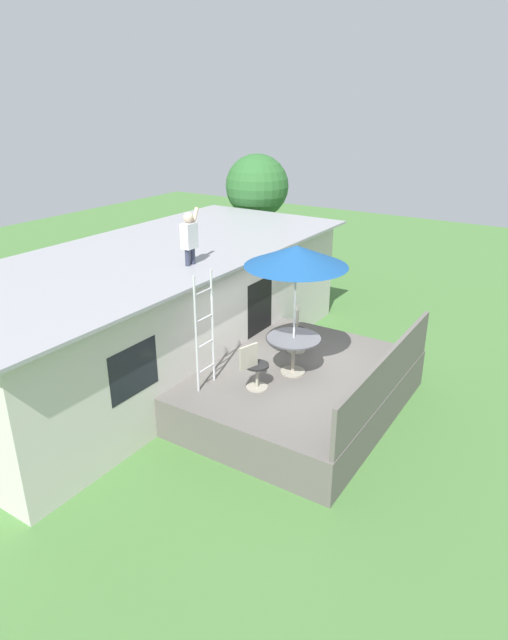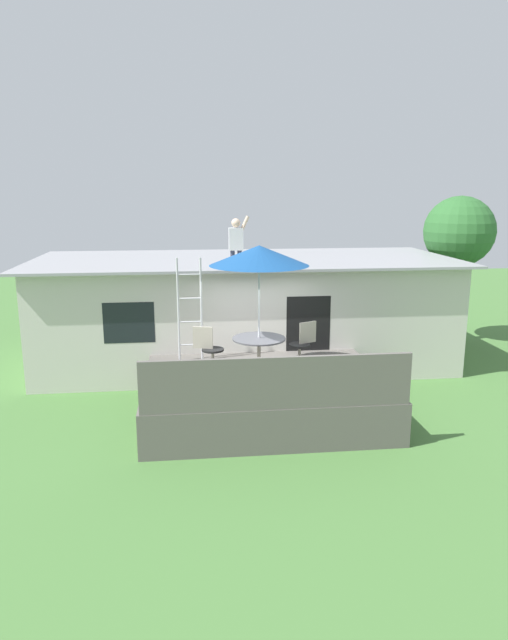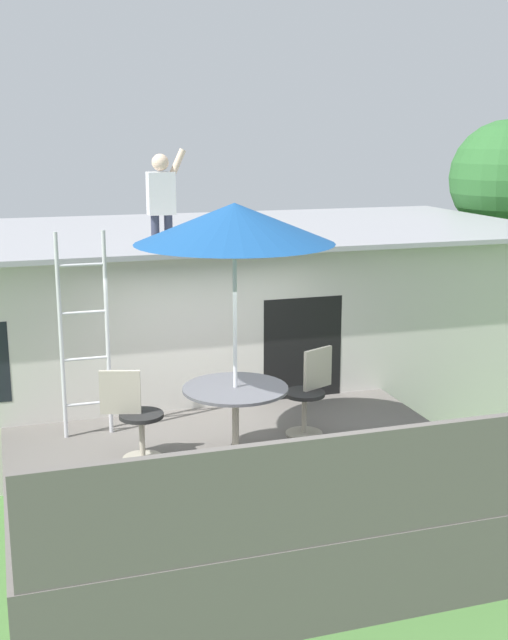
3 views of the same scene
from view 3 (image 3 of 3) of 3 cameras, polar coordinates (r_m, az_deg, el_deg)
ground_plane at (r=8.53m, az=-0.70°, el=-14.67°), size 40.00×40.00×0.00m
house at (r=11.35m, az=-6.02°, el=-0.36°), size 10.50×4.50×2.69m
deck at (r=8.35m, az=-0.71°, el=-12.24°), size 4.62×3.78×0.80m
deck_railing at (r=6.42m, az=4.16°, el=-12.03°), size 4.52×0.08×0.90m
patio_table at (r=7.97m, az=-1.32°, el=-5.86°), size 1.04×1.04×0.74m
patio_umbrella at (r=7.58m, az=-1.39°, el=6.84°), size 1.90×1.90×2.54m
step_ladder at (r=8.63m, az=-11.90°, el=-1.09°), size 0.52×0.04×2.20m
person_figure at (r=9.69m, az=-6.54°, el=8.99°), size 0.47×0.20×1.11m
patio_chair_left at (r=8.08m, az=-8.48°, el=-6.71°), size 0.61×0.44×0.92m
patio_chair_right at (r=8.70m, az=3.93°, el=-5.13°), size 0.59×0.44×0.92m
backyard_tree at (r=14.74m, az=17.49°, el=9.39°), size 1.99×1.99×4.21m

